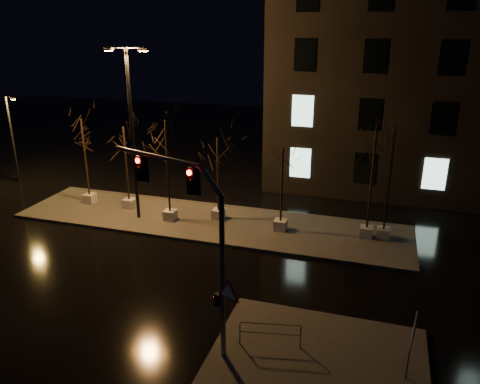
% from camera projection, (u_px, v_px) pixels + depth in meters
% --- Properties ---
extents(ground, '(90.00, 90.00, 0.00)m').
position_uv_depth(ground, '(161.00, 274.00, 20.81)').
color(ground, black).
rests_on(ground, ground).
extents(median, '(22.00, 5.00, 0.15)m').
position_uv_depth(median, '(209.00, 222.00, 26.18)').
color(median, '#403D39').
rests_on(median, ground).
extents(sidewalk_corner, '(7.00, 5.00, 0.15)m').
position_uv_depth(sidewalk_corner, '(318.00, 357.00, 15.55)').
color(sidewalk_corner, '#403D39').
rests_on(sidewalk_corner, ground).
extents(building, '(25.00, 12.00, 15.00)m').
position_uv_depth(building, '(472.00, 73.00, 30.56)').
color(building, black).
rests_on(building, ground).
extents(tree_0, '(1.80, 1.80, 5.33)m').
position_uv_depth(tree_0, '(83.00, 138.00, 27.46)').
color(tree_0, beige).
rests_on(tree_0, median).
extents(tree_1, '(1.80, 1.80, 5.02)m').
position_uv_depth(tree_1, '(125.00, 146.00, 26.73)').
color(tree_1, beige).
rests_on(tree_1, median).
extents(tree_2, '(1.80, 1.80, 5.79)m').
position_uv_depth(tree_2, '(166.00, 143.00, 24.81)').
color(tree_2, beige).
rests_on(tree_2, median).
extents(tree_3, '(1.80, 1.80, 4.79)m').
position_uv_depth(tree_3, '(218.00, 156.00, 25.21)').
color(tree_3, beige).
rests_on(tree_3, median).
extents(tree_4, '(1.80, 1.80, 4.62)m').
position_uv_depth(tree_4, '(282.00, 167.00, 23.81)').
color(tree_4, beige).
rests_on(tree_4, median).
extents(tree_5, '(1.80, 1.80, 6.05)m').
position_uv_depth(tree_5, '(374.00, 151.00, 22.61)').
color(tree_5, beige).
rests_on(tree_5, median).
extents(tree_6, '(1.80, 1.80, 5.99)m').
position_uv_depth(tree_6, '(392.00, 153.00, 22.46)').
color(tree_6, beige).
rests_on(tree_6, median).
extents(traffic_signal_mast, '(5.02, 1.82, 6.46)m').
position_uv_depth(traffic_signal_mast, '(196.00, 231.00, 14.66)').
color(traffic_signal_mast, slate).
rests_on(traffic_signal_mast, sidewalk_corner).
extents(streetlight_main, '(2.33, 0.55, 9.30)m').
position_uv_depth(streetlight_main, '(132.00, 124.00, 24.81)').
color(streetlight_main, black).
rests_on(streetlight_main, median).
extents(streetlight_far, '(1.16, 0.53, 6.06)m').
position_uv_depth(streetlight_far, '(13.00, 136.00, 31.86)').
color(streetlight_far, black).
rests_on(streetlight_far, ground).
extents(guard_rail_a, '(2.06, 0.45, 0.91)m').
position_uv_depth(guard_rail_a, '(270.00, 331.00, 15.75)').
color(guard_rail_a, slate).
rests_on(guard_rail_a, sidewalk_corner).
extents(guard_rail_b, '(0.37, 2.24, 1.07)m').
position_uv_depth(guard_rail_b, '(412.00, 339.00, 15.23)').
color(guard_rail_b, slate).
rests_on(guard_rail_b, sidewalk_corner).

